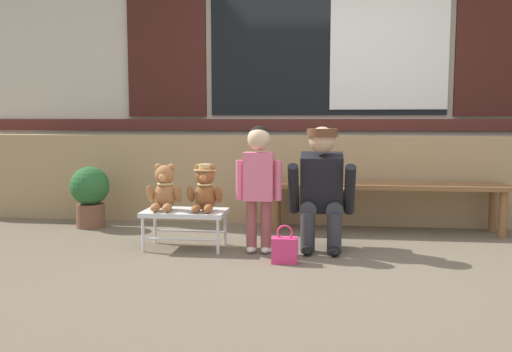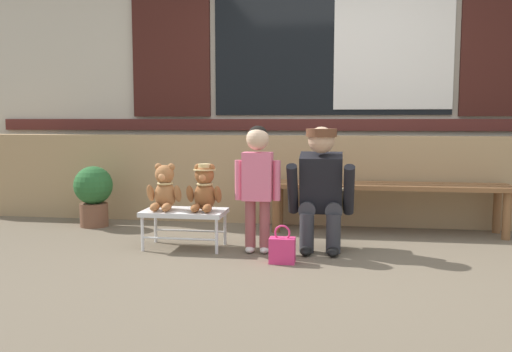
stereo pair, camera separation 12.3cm
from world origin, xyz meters
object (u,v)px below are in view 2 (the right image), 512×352
(wooden_bench_long, at_px, (387,191))
(child_standing, at_px, (258,175))
(handbag_on_ground, at_px, (282,250))
(potted_plant, at_px, (93,192))
(adult_crouching, at_px, (322,188))
(teddy_bear_with_hat, at_px, (204,188))
(teddy_bear_plain, at_px, (164,189))
(small_display_bench, at_px, (185,214))

(wooden_bench_long, distance_m, child_standing, 1.37)
(handbag_on_ground, bearing_deg, wooden_bench_long, 55.40)
(handbag_on_ground, distance_m, potted_plant, 2.17)
(wooden_bench_long, relative_size, adult_crouching, 2.21)
(teddy_bear_with_hat, xyz_separation_m, handbag_on_ground, (0.64, -0.34, -0.38))
(adult_crouching, bearing_deg, potted_plant, 164.03)
(teddy_bear_plain, bearing_deg, teddy_bear_with_hat, 0.13)
(wooden_bench_long, relative_size, handbag_on_ground, 7.72)
(wooden_bench_long, height_order, teddy_bear_plain, teddy_bear_plain)
(teddy_bear_with_hat, relative_size, child_standing, 0.38)
(small_display_bench, relative_size, child_standing, 0.67)
(wooden_bench_long, height_order, small_display_bench, wooden_bench_long)
(wooden_bench_long, height_order, handbag_on_ground, wooden_bench_long)
(small_display_bench, xyz_separation_m, potted_plant, (-1.09, 0.71, 0.06))
(potted_plant, bearing_deg, teddy_bear_with_hat, -29.40)
(teddy_bear_plain, xyz_separation_m, child_standing, (0.75, -0.05, 0.13))
(teddy_bear_plain, relative_size, handbag_on_ground, 1.34)
(teddy_bear_with_hat, relative_size, handbag_on_ground, 1.34)
(teddy_bear_plain, bearing_deg, child_standing, -4.20)
(small_display_bench, xyz_separation_m, teddy_bear_plain, (-0.16, 0.00, 0.20))
(adult_crouching, distance_m, potted_plant, 2.25)
(child_standing, relative_size, adult_crouching, 1.01)
(adult_crouching, height_order, potted_plant, adult_crouching)
(teddy_bear_plain, relative_size, potted_plant, 0.64)
(child_standing, distance_m, potted_plant, 1.86)
(teddy_bear_plain, distance_m, adult_crouching, 1.23)
(teddy_bear_with_hat, height_order, potted_plant, teddy_bear_with_hat)
(teddy_bear_plain, relative_size, teddy_bear_with_hat, 1.00)
(small_display_bench, distance_m, handbag_on_ground, 0.89)
(teddy_bear_plain, height_order, handbag_on_ground, teddy_bear_plain)
(teddy_bear_with_hat, xyz_separation_m, adult_crouching, (0.90, 0.09, 0.01))
(small_display_bench, relative_size, potted_plant, 1.12)
(teddy_bear_plain, xyz_separation_m, handbag_on_ground, (0.96, -0.34, -0.37))
(teddy_bear_plain, bearing_deg, wooden_bench_long, 25.15)
(child_standing, bearing_deg, handbag_on_ground, -52.42)
(wooden_bench_long, relative_size, teddy_bear_with_hat, 5.78)
(wooden_bench_long, xyz_separation_m, teddy_bear_plain, (-1.77, -0.83, 0.09))
(teddy_bear_with_hat, height_order, handbag_on_ground, teddy_bear_with_hat)
(teddy_bear_with_hat, distance_m, child_standing, 0.45)
(small_display_bench, bearing_deg, adult_crouching, 4.87)
(adult_crouching, xyz_separation_m, handbag_on_ground, (-0.26, -0.43, -0.38))
(handbag_on_ground, bearing_deg, teddy_bear_with_hat, 152.25)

